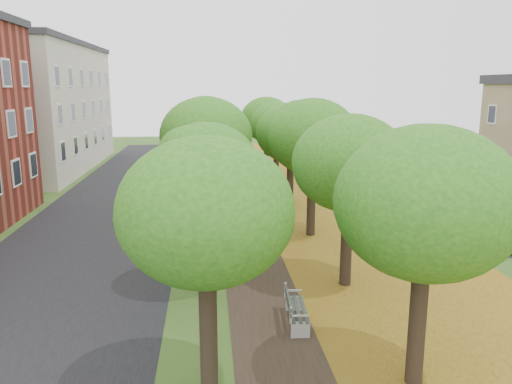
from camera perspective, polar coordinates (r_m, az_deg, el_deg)
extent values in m
cube|color=black|center=(26.66, -16.99, -3.43)|extent=(8.00, 70.00, 0.01)
cube|color=black|center=(26.20, -0.68, -3.16)|extent=(3.20, 70.00, 0.01)
cube|color=olive|center=(27.07, 9.94, -2.84)|extent=(7.50, 70.00, 0.01)
cube|color=black|center=(31.27, 24.64, -1.77)|extent=(9.00, 16.00, 0.01)
cylinder|color=black|center=(11.50, -5.46, -15.60)|extent=(0.40, 0.40, 3.09)
ellipsoid|color=#206114|center=(10.50, -5.77, -1.91)|extent=(3.87, 3.87, 3.29)
cylinder|color=black|center=(17.05, -5.53, -6.22)|extent=(0.40, 0.40, 3.09)
ellipsoid|color=#206114|center=(16.39, -5.73, 3.13)|extent=(3.87, 3.87, 3.29)
cylinder|color=black|center=(22.83, -5.56, -1.51)|extent=(0.40, 0.40, 3.09)
ellipsoid|color=#206114|center=(22.34, -5.71, 5.50)|extent=(3.87, 3.87, 3.29)
cylinder|color=black|center=(28.70, -5.58, 1.28)|extent=(0.40, 0.40, 3.09)
ellipsoid|color=#206114|center=(28.31, -5.70, 6.87)|extent=(3.87, 3.87, 3.29)
cylinder|color=black|center=(34.61, -5.59, 3.13)|extent=(0.40, 0.40, 3.09)
ellipsoid|color=#206114|center=(34.29, -5.69, 7.76)|extent=(3.87, 3.87, 3.29)
cylinder|color=black|center=(40.55, -5.60, 4.43)|extent=(0.40, 0.40, 3.09)
ellipsoid|color=#206114|center=(40.28, -5.68, 8.39)|extent=(3.87, 3.87, 3.29)
cylinder|color=black|center=(12.44, 17.96, -13.94)|extent=(0.40, 0.40, 3.09)
ellipsoid|color=#206114|center=(11.52, 18.86, -1.27)|extent=(3.87, 3.87, 3.29)
cylinder|color=black|center=(17.69, 10.29, -5.68)|extent=(0.40, 0.40, 3.09)
ellipsoid|color=#206114|center=(17.06, 10.64, 3.33)|extent=(3.87, 3.87, 3.29)
cylinder|color=black|center=(23.31, 6.32, -1.24)|extent=(0.40, 0.40, 3.09)
ellipsoid|color=#206114|center=(22.83, 6.48, 5.62)|extent=(3.87, 3.87, 3.29)
cylinder|color=black|center=(29.08, 3.92, 1.46)|extent=(0.40, 0.40, 3.09)
ellipsoid|color=#206114|center=(28.70, 4.00, 6.97)|extent=(3.87, 3.87, 3.29)
cylinder|color=black|center=(34.93, 2.32, 3.26)|extent=(0.40, 0.40, 3.09)
ellipsoid|color=#206114|center=(34.61, 2.36, 7.85)|extent=(3.87, 3.87, 3.29)
cylinder|color=black|center=(40.82, 1.17, 4.54)|extent=(0.40, 0.40, 3.09)
ellipsoid|color=#206114|center=(40.55, 1.19, 8.47)|extent=(3.87, 3.87, 3.29)
cube|color=beige|center=(45.72, -24.80, 8.60)|extent=(10.00, 20.00, 10.00)
cube|color=#2D2D33|center=(45.81, -25.39, 15.09)|extent=(10.30, 20.30, 0.40)
cube|color=#242E28|center=(15.07, 4.73, -13.12)|extent=(0.62, 1.94, 0.04)
cube|color=#242E28|center=(14.92, 3.67, -12.15)|extent=(0.17, 1.91, 0.28)
cube|color=silver|center=(14.40, 5.10, -15.44)|extent=(0.53, 0.10, 0.48)
cube|color=silver|center=(15.95, 4.37, -12.57)|extent=(0.53, 0.10, 0.48)
cube|color=silver|center=(14.21, 5.13, -13.91)|extent=(0.48, 0.10, 0.04)
cube|color=silver|center=(15.78, 4.40, -11.15)|extent=(0.48, 0.10, 0.04)
imported|color=maroon|center=(26.48, 24.41, -2.71)|extent=(3.97, 2.09, 1.24)
imported|color=#333237|center=(28.59, 21.97, -1.26)|extent=(5.39, 3.31, 1.46)
imported|color=silver|center=(31.47, 19.25, -0.03)|extent=(5.13, 3.24, 1.32)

